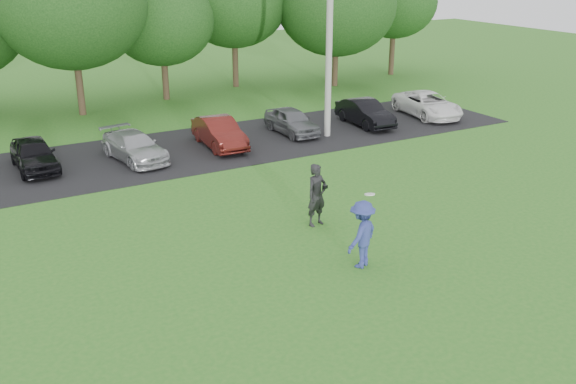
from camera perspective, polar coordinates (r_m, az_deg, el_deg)
name	(u,v)px	position (r m, az deg, el deg)	size (l,w,h in m)	color
ground	(355,282)	(16.63, 5.97, -7.92)	(100.00, 100.00, 0.00)	#2A7220
parking_lot	(178,151)	(27.44, -9.77, 3.59)	(32.00, 6.50, 0.03)	black
utility_pole	(330,12)	(28.41, 3.74, 15.67)	(0.28, 0.28, 10.96)	#A5A4A0
frisbee_player	(362,234)	(17.03, 6.58, -3.75)	(1.38, 1.14, 2.18)	#313C8C
camera_bystander	(317,195)	(19.48, 2.57, -0.26)	(0.79, 0.60, 1.95)	black
parked_cars	(202,135)	(27.49, -7.64, 5.05)	(28.54, 4.86, 1.24)	black
tree_row	(135,12)	(36.16, -13.43, 15.33)	(42.39, 9.85, 8.64)	#38281C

